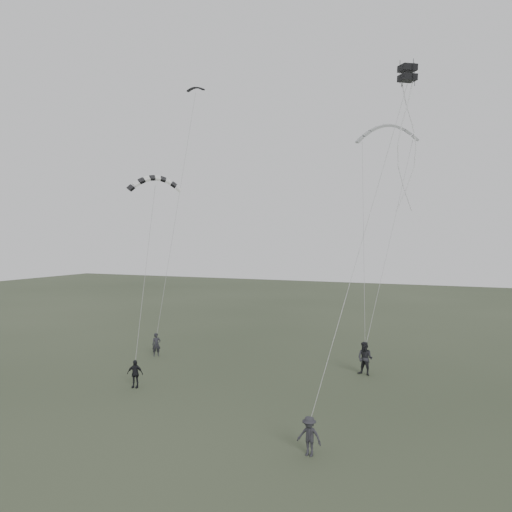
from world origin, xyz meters
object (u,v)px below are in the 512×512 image
at_px(flyer_right, 365,359).
at_px(kite_box, 407,73).
at_px(kite_pale_large, 387,126).
at_px(flyer_far, 309,436).
at_px(flyer_left, 156,345).
at_px(kite_striped, 155,178).
at_px(kite_dark_small, 196,88).
at_px(flyer_center, 135,374).

bearing_deg(flyer_right, kite_box, -47.41).
bearing_deg(kite_box, kite_pale_large, 66.80).
distance_m(flyer_far, kite_pale_large, 23.05).
distance_m(flyer_right, kite_box, 15.99).
xyz_separation_m(flyer_left, kite_striped, (1.52, -2.22, 11.15)).
xyz_separation_m(kite_pale_large, kite_box, (2.53, -11.07, -0.13)).
height_order(flyer_far, kite_dark_small, kite_dark_small).
bearing_deg(kite_box, flyer_left, 128.51).
distance_m(flyer_left, flyer_center, 7.28).
bearing_deg(flyer_center, kite_striped, 94.47).
relative_size(flyer_left, flyer_far, 1.07).
bearing_deg(kite_pale_large, kite_box, -89.96).
bearing_deg(flyer_center, flyer_left, 99.70).
bearing_deg(flyer_far, flyer_center, 164.33).
bearing_deg(kite_dark_small, flyer_far, -51.45).
bearing_deg(kite_striped, kite_box, -47.49).
relative_size(flyer_right, kite_striped, 0.59).
height_order(flyer_left, kite_striped, kite_striped).
bearing_deg(kite_box, flyer_center, 151.58).
distance_m(kite_dark_small, kite_striped, 10.07).
height_order(flyer_left, flyer_far, flyer_left).
height_order(flyer_left, kite_box, kite_box).
height_order(flyer_center, kite_dark_small, kite_dark_small).
bearing_deg(flyer_right, flyer_left, -161.48).
xyz_separation_m(flyer_center, kite_box, (13.94, 1.87, 14.95)).
distance_m(kite_striped, kite_box, 16.18).
xyz_separation_m(flyer_center, kite_dark_small, (-2.48, 10.97, 18.73)).
height_order(flyer_right, kite_box, kite_box).
relative_size(flyer_far, kite_striped, 0.45).
distance_m(flyer_center, kite_box, 20.53).
xyz_separation_m(kite_dark_small, kite_box, (16.41, -9.10, -3.78)).
xyz_separation_m(flyer_right, flyer_far, (0.19, -11.89, -0.25)).
height_order(flyer_center, kite_box, kite_box).
height_order(flyer_center, kite_pale_large, kite_pale_large).
height_order(kite_pale_large, kite_striped, kite_pale_large).
bearing_deg(kite_striped, flyer_right, -24.84).
bearing_deg(kite_dark_small, flyer_center, -80.36).
bearing_deg(kite_dark_small, flyer_right, -17.82).
relative_size(flyer_left, kite_pale_large, 0.38).
height_order(kite_striped, kite_box, kite_box).
bearing_deg(kite_dark_small, flyer_left, -101.43).
distance_m(flyer_left, kite_dark_small, 19.21).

